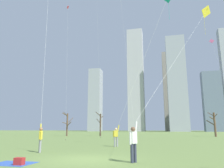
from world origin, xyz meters
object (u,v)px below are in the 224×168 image
picnic_spot (17,162)px  bare_tree_far_right_edge (67,123)px  distant_kite_low_near_trees_red (68,26)px  kite_flyer_midfield_right_yellow (169,78)px  bare_tree_center (100,124)px  distant_kite_drifting_left_pink (215,52)px  distant_kite_drifting_right_blue (121,0)px  kite_flyer_foreground_right_green (43,84)px  bare_tree_rightmost (214,123)px  kite_flyer_midfield_left_teal (128,103)px

picnic_spot → bare_tree_far_right_edge: bearing=110.9°
distant_kite_low_near_trees_red → picnic_spot: distant_kite_low_near_trees_red is taller
kite_flyer_midfield_right_yellow → bare_tree_center: (-13.43, 31.37, -2.21)m
distant_kite_drifting_left_pink → bare_tree_far_right_edge: 32.40m
distant_kite_drifting_left_pink → picnic_spot: bearing=-118.7°
distant_kite_drifting_right_blue → distant_kite_low_near_trees_red: size_ratio=0.97×
distant_kite_low_near_trees_red → picnic_spot: size_ratio=12.15×
kite_flyer_foreground_right_green → distant_kite_drifting_left_pink: bearing=51.4°
distant_kite_drifting_right_blue → picnic_spot: bearing=-97.2°
distant_kite_drifting_left_pink → bare_tree_rightmost: bearing=84.3°
distant_kite_drifting_right_blue → picnic_spot: 23.31m
distant_kite_drifting_right_blue → kite_flyer_midfield_right_yellow: bearing=-63.2°
distant_kite_low_near_trees_red → bare_tree_far_right_edge: distant_kite_low_near_trees_red is taller
kite_flyer_midfield_left_teal → kite_flyer_foreground_right_green: bearing=-143.0°
distant_kite_drifting_left_pink → bare_tree_rightmost: 15.23m
kite_flyer_midfield_left_teal → distant_kite_low_near_trees_red: distant_kite_low_near_trees_red is taller
kite_flyer_foreground_right_green → kite_flyer_midfield_left_teal: size_ratio=1.42×
kite_flyer_midfield_left_teal → picnic_spot: size_ratio=8.03×
kite_flyer_midfield_left_teal → bare_tree_rightmost: size_ratio=2.99×
distant_kite_drifting_left_pink → distant_kite_low_near_trees_red: (-23.72, -6.66, 4.12)m
distant_kite_drifting_left_pink → kite_flyer_foreground_right_green: bearing=-128.6°
kite_flyer_foreground_right_green → bare_tree_rightmost: kite_flyer_foreground_right_green is taller
picnic_spot → bare_tree_rightmost: size_ratio=0.37×
picnic_spot → bare_tree_center: size_ratio=0.36×
picnic_spot → bare_tree_rightmost: (16.59, 38.46, 2.50)m
distant_kite_drifting_right_blue → distant_kite_low_near_trees_red: distant_kite_low_near_trees_red is taller
distant_kite_drifting_left_pink → bare_tree_center: (-22.16, 8.49, -11.51)m
picnic_spot → distant_kite_drifting_left_pink: bearing=61.3°
distant_kite_drifting_left_pink → bare_tree_rightmost: size_ratio=3.39×
picnic_spot → bare_tree_rightmost: bearing=66.7°
kite_flyer_midfield_left_teal → bare_tree_far_right_edge: kite_flyer_midfield_left_teal is taller
bare_tree_center → picnic_spot: bearing=-79.9°
distant_kite_drifting_left_pink → bare_tree_far_right_edge: size_ratio=3.25×
distant_kite_drifting_left_pink → picnic_spot: (-15.60, -28.54, -14.01)m
kite_flyer_midfield_right_yellow → distant_kite_drifting_left_pink: bearing=69.1°
kite_flyer_midfield_left_teal → distant_kite_drifting_left_pink: distant_kite_drifting_left_pink is taller
kite_flyer_midfield_right_yellow → bare_tree_rightmost: kite_flyer_midfield_right_yellow is taller
distant_kite_low_near_trees_red → bare_tree_center: size_ratio=4.34×
distant_kite_drifting_right_blue → picnic_spot: distant_kite_drifting_right_blue is taller
bare_tree_center → bare_tree_far_right_edge: (-7.22, -1.01, 0.09)m
picnic_spot → distant_kite_drifting_right_blue: bearing=82.8°
kite_flyer_foreground_right_green → kite_flyer_midfield_left_teal: (5.88, 4.43, -1.11)m
picnic_spot → bare_tree_rightmost: 41.96m
distant_kite_drifting_right_blue → bare_tree_center: bearing=111.5°
kite_flyer_midfield_left_teal → distant_kite_low_near_trees_red: size_ratio=0.66×
bare_tree_center → distant_kite_low_near_trees_red: bearing=-95.9°
distant_kite_drifting_right_blue → bare_tree_far_right_edge: distant_kite_drifting_right_blue is taller
distant_kite_drifting_right_blue → bare_tree_far_right_edge: (-15.72, 20.61, -14.79)m
kite_flyer_midfield_left_teal → distant_kite_drifting_left_pink: bearing=56.2°
kite_flyer_midfield_right_yellow → picnic_spot: kite_flyer_midfield_right_yellow is taller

